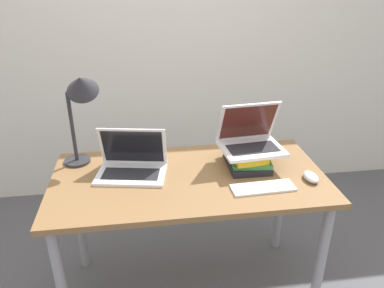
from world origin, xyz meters
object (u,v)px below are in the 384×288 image
(book_stack, at_px, (247,157))
(mouse, at_px, (311,177))
(laptop_left, at_px, (132,165))
(desk_lamp, at_px, (80,95))
(laptop_on_books, at_px, (250,139))
(wireless_keyboard, at_px, (263,188))

(book_stack, distance_m, mouse, 0.34)
(laptop_left, bearing_deg, mouse, -12.61)
(laptop_left, height_order, mouse, laptop_left)
(book_stack, relative_size, desk_lamp, 0.54)
(book_stack, bearing_deg, mouse, -35.58)
(laptop_on_books, distance_m, mouse, 0.36)
(mouse, xyz_separation_m, desk_lamp, (-1.11, 0.32, 0.37))
(book_stack, distance_m, desk_lamp, 0.91)
(book_stack, height_order, laptop_on_books, laptop_on_books)
(laptop_on_books, xyz_separation_m, wireless_keyboard, (-0.00, -0.26, -0.14))
(book_stack, xyz_separation_m, laptop_on_books, (0.02, 0.01, 0.10))
(desk_lamp, bearing_deg, mouse, -16.22)
(laptop_left, height_order, wireless_keyboard, laptop_left)
(desk_lamp, bearing_deg, laptop_left, -28.73)
(laptop_on_books, height_order, desk_lamp, desk_lamp)
(laptop_left, xyz_separation_m, wireless_keyboard, (0.62, -0.24, -0.04))
(laptop_left, xyz_separation_m, laptop_on_books, (0.62, 0.01, 0.10))
(laptop_left, xyz_separation_m, desk_lamp, (-0.23, 0.13, 0.34))
(wireless_keyboard, bearing_deg, mouse, 10.18)
(wireless_keyboard, distance_m, mouse, 0.27)
(mouse, height_order, desk_lamp, desk_lamp)
(laptop_left, distance_m, wireless_keyboard, 0.67)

